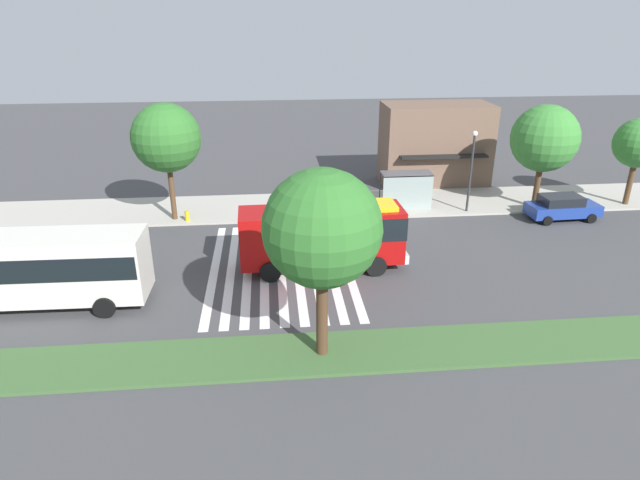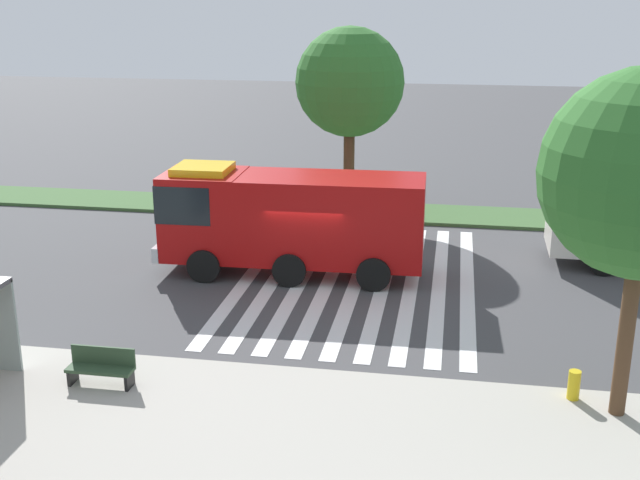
{
  "view_description": "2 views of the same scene",
  "coord_description": "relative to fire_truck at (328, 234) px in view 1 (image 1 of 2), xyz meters",
  "views": [
    {
      "loc": [
        -2.03,
        -26.84,
        13.0
      ],
      "look_at": [
        0.57,
        0.15,
        1.48
      ],
      "focal_mm": 30.45,
      "sensor_mm": 36.0,
      "label": 1
    },
    {
      "loc": [
        -4.58,
        24.47,
        9.09
      ],
      "look_at": [
        -0.37,
        0.06,
        1.35
      ],
      "focal_mm": 44.5,
      "sensor_mm": 36.0,
      "label": 2
    }
  ],
  "objects": [
    {
      "name": "ground_plane",
      "position": [
        -0.94,
        0.3,
        -1.98
      ],
      "size": [
        120.0,
        120.0,
        0.0
      ],
      "primitive_type": "plane",
      "color": "#424244"
    },
    {
      "name": "sidewalk",
      "position": [
        -0.94,
        10.03,
        -1.91
      ],
      "size": [
        60.0,
        5.74,
        0.14
      ],
      "primitive_type": "cube",
      "color": "#ADA89E",
      "rests_on": "ground_plane"
    },
    {
      "name": "median_strip",
      "position": [
        -0.94,
        -8.06,
        -1.91
      ],
      "size": [
        60.0,
        3.0,
        0.14
      ],
      "primitive_type": "cube",
      "color": "#3D6033",
      "rests_on": "ground_plane"
    },
    {
      "name": "crosswalk",
      "position": [
        -2.54,
        0.3,
        -1.98
      ],
      "size": [
        7.65,
        12.35,
        0.01
      ],
      "color": "silver",
      "rests_on": "ground_plane"
    },
    {
      "name": "fire_truck",
      "position": [
        0.0,
        0.0,
        0.0
      ],
      "size": [
        8.91,
        2.94,
        3.64
      ],
      "rotation": [
        0.0,
        0.0,
        0.03
      ],
      "color": "#A50C0C",
      "rests_on": "ground_plane"
    },
    {
      "name": "parked_car_mid",
      "position": [
        16.45,
        5.96,
        -1.12
      ],
      "size": [
        4.77,
        2.27,
        1.66
      ],
      "rotation": [
        0.0,
        0.0,
        0.04
      ],
      "color": "navy",
      "rests_on": "ground_plane"
    },
    {
      "name": "transit_bus",
      "position": [
        -14.78,
        -2.79,
        0.14
      ],
      "size": [
        11.81,
        3.03,
        3.59
      ],
      "rotation": [
        0.0,
        0.0,
        3.12
      ],
      "color": "silver",
      "rests_on": "ground_plane"
    },
    {
      "name": "bus_stop_shelter",
      "position": [
        6.52,
        8.84,
        -0.1
      ],
      "size": [
        3.5,
        1.4,
        2.46
      ],
      "color": "#4C4C51",
      "rests_on": "sidewalk"
    },
    {
      "name": "bench_near_shelter",
      "position": [
        2.52,
        8.81,
        -1.39
      ],
      "size": [
        1.6,
        0.5,
        0.9
      ],
      "color": "#2D472D",
      "rests_on": "sidewalk"
    },
    {
      "name": "street_lamp",
      "position": [
        10.56,
        7.76,
        1.48
      ],
      "size": [
        0.36,
        0.36,
        5.57
      ],
      "color": "#2D2D30",
      "rests_on": "sidewalk"
    },
    {
      "name": "storefront_building",
      "position": [
        10.21,
        14.98,
        1.18
      ],
      "size": [
        8.35,
        4.97,
        6.33
      ],
      "color": "brown",
      "rests_on": "ground_plane"
    },
    {
      "name": "sidewalk_tree_far_west",
      "position": [
        -9.37,
        8.16,
        3.58
      ],
      "size": [
        4.36,
        4.36,
        7.63
      ],
      "color": "#513823",
      "rests_on": "sidewalk"
    },
    {
      "name": "sidewalk_tree_west",
      "position": [
        15.61,
        8.16,
        3.02
      ],
      "size": [
        4.51,
        4.51,
        7.14
      ],
      "color": "#513823",
      "rests_on": "sidewalk"
    },
    {
      "name": "sidewalk_tree_center",
      "position": [
        22.47,
        8.16,
        2.53
      ],
      "size": [
        3.39,
        3.39,
        6.11
      ],
      "color": "#513823",
      "rests_on": "sidewalk"
    },
    {
      "name": "median_tree_west",
      "position": [
        -1.11,
        -8.06,
        3.57
      ],
      "size": [
        4.52,
        4.52,
        7.7
      ],
      "color": "#47301E",
      "rests_on": "median_strip"
    },
    {
      "name": "fire_hydrant",
      "position": [
        -8.49,
        7.66,
        -1.49
      ],
      "size": [
        0.28,
        0.28,
        0.7
      ],
      "primitive_type": "cylinder",
      "color": "gold",
      "rests_on": "sidewalk"
    }
  ]
}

